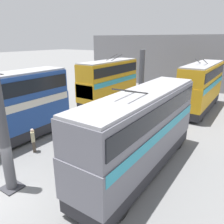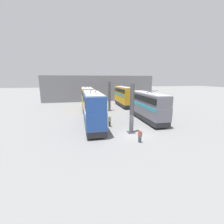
% 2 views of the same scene
% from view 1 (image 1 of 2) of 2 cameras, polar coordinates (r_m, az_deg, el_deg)
% --- Properties ---
extents(depot_back_wall, '(0.50, 36.00, 8.20)m').
position_cam_1_polar(depot_back_wall, '(36.62, 18.67, 12.15)').
color(depot_back_wall, slate).
rests_on(depot_back_wall, ground_plane).
extents(support_column_near, '(0.98, 0.98, 6.61)m').
position_cam_1_polar(support_column_near, '(11.99, -26.60, -5.10)').
color(support_column_near, '#4C4C51').
rests_on(support_column_near, ground_plane).
extents(support_column_far, '(0.98, 0.98, 6.61)m').
position_cam_1_polar(support_column_far, '(22.71, 7.61, 7.21)').
color(support_column_far, '#4C4C51').
rests_on(support_column_far, ground_plane).
extents(bus_left_near, '(10.95, 2.54, 5.48)m').
position_cam_1_polar(bus_left_near, '(12.64, 7.85, -4.01)').
color(bus_left_near, black).
rests_on(bus_left_near, ground_plane).
extents(bus_left_far, '(10.11, 2.54, 5.77)m').
position_cam_1_polar(bus_left_far, '(25.70, 22.33, 6.76)').
color(bus_left_far, black).
rests_on(bus_left_far, ground_plane).
extents(bus_right_mid, '(9.89, 2.54, 5.91)m').
position_cam_1_polar(bus_right_mid, '(17.52, -25.72, 1.54)').
color(bus_right_mid, black).
rests_on(bus_right_mid, ground_plane).
extents(bus_right_far, '(9.08, 2.54, 5.83)m').
position_cam_1_polar(bus_right_far, '(26.22, -0.80, 8.39)').
color(bus_right_far, black).
rests_on(bus_right_far, ground_plane).
extents(person_by_right_row, '(0.45, 0.48, 1.76)m').
position_cam_1_polar(person_by_right_row, '(16.25, -19.90, -6.81)').
color(person_by_right_row, '#473D33').
rests_on(person_by_right_row, ground_plane).
extents(oil_drum, '(0.62, 0.62, 0.88)m').
position_cam_1_polar(oil_drum, '(26.58, 4.11, 2.92)').
color(oil_drum, '#235638').
rests_on(oil_drum, ground_plane).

